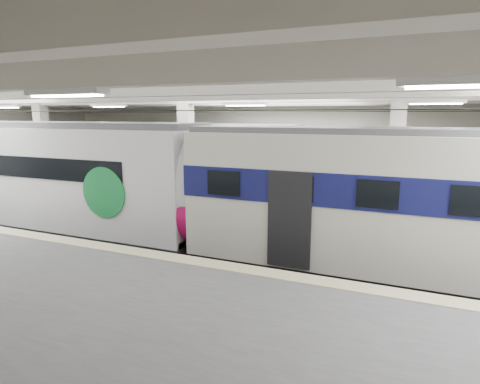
% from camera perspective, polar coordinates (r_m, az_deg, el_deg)
% --- Properties ---
extents(station_hall, '(36.00, 24.00, 5.75)m').
position_cam_1_polar(station_hall, '(11.02, -6.62, 3.95)').
color(station_hall, black).
rests_on(station_hall, ground).
extents(modern_emu, '(13.26, 2.74, 4.30)m').
position_cam_1_polar(modern_emu, '(16.01, -21.46, 1.36)').
color(modern_emu, silver).
rests_on(modern_emu, ground).
extents(older_rer, '(12.76, 2.82, 4.24)m').
position_cam_1_polar(older_rer, '(11.50, 24.22, -1.82)').
color(older_rer, beige).
rests_on(older_rer, ground).
extents(far_train, '(12.92, 2.93, 4.15)m').
position_cam_1_polar(far_train, '(20.09, -9.87, 3.85)').
color(far_train, silver).
rests_on(far_train, ground).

